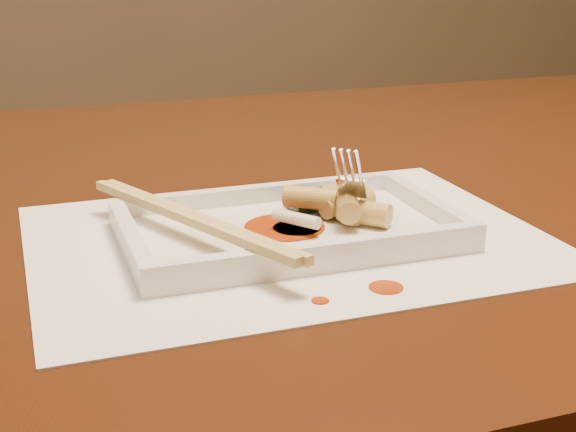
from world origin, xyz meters
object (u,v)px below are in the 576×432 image
object	(u,v)px
placemat	(288,238)
fork	(362,125)
chopstick_a	(185,218)
table	(323,265)
plate_base	(288,233)

from	to	relation	value
placemat	fork	xyz separation A→B (m)	(0.07, 0.02, 0.08)
placemat	chopstick_a	world-z (taller)	chopstick_a
placemat	fork	distance (m)	0.11
table	plate_base	xyz separation A→B (m)	(-0.10, -0.17, 0.11)
placemat	plate_base	world-z (taller)	plate_base
table	fork	xyz separation A→B (m)	(-0.03, -0.15, 0.18)
placemat	table	bearing A→B (deg)	59.40
placemat	fork	size ratio (longest dim) A/B	2.86
table	placemat	size ratio (longest dim) A/B	3.50
table	chopstick_a	distance (m)	0.28
fork	table	bearing A→B (deg)	78.99
chopstick_a	fork	bearing A→B (deg)	6.75
table	fork	size ratio (longest dim) A/B	10.00
table	chopstick_a	world-z (taller)	chopstick_a
table	fork	distance (m)	0.24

